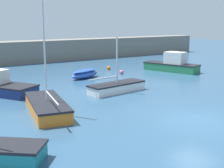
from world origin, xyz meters
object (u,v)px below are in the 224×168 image
(rowboat_with_red_cover, at_px, (85,74))
(cabin_cruiser_white, at_px, (172,64))
(sailboat_tall_mast, at_px, (47,106))
(mooring_buoy_orange, at_px, (109,68))
(sailboat_twin_hulled, at_px, (117,87))
(mooring_buoy_pink, at_px, (122,72))

(rowboat_with_red_cover, xyz_separation_m, cabin_cruiser_white, (9.97, -1.65, 0.35))
(sailboat_tall_mast, xyz_separation_m, mooring_buoy_orange, (12.11, 12.07, -0.22))
(sailboat_twin_hulled, xyz_separation_m, mooring_buoy_orange, (5.44, 9.68, -0.18))
(mooring_buoy_orange, bearing_deg, rowboat_with_red_cover, -147.00)
(cabin_cruiser_white, xyz_separation_m, sailboat_twin_hulled, (-10.68, -4.96, -0.36))
(sailboat_twin_hulled, bearing_deg, mooring_buoy_pink, 45.43)
(cabin_cruiser_white, xyz_separation_m, mooring_buoy_orange, (-5.24, 4.72, -0.55))
(mooring_buoy_orange, bearing_deg, mooring_buoy_pink, -97.45)
(rowboat_with_red_cover, distance_m, cabin_cruiser_white, 10.11)
(mooring_buoy_pink, bearing_deg, rowboat_with_red_cover, 179.20)
(sailboat_tall_mast, xyz_separation_m, rowboat_with_red_cover, (7.39, 9.00, -0.02))
(sailboat_tall_mast, relative_size, rowboat_with_red_cover, 1.80)
(mooring_buoy_pink, bearing_deg, mooring_buoy_orange, 82.55)
(rowboat_with_red_cover, bearing_deg, mooring_buoy_orange, -167.37)
(cabin_cruiser_white, bearing_deg, mooring_buoy_pink, 55.56)
(sailboat_tall_mast, bearing_deg, rowboat_with_red_cover, -28.26)
(sailboat_tall_mast, distance_m, rowboat_with_red_cover, 11.64)
(mooring_buoy_orange, distance_m, mooring_buoy_pink, 3.15)
(rowboat_with_red_cover, relative_size, mooring_buoy_pink, 8.95)
(sailboat_twin_hulled, bearing_deg, sailboat_tall_mast, -167.41)
(sailboat_tall_mast, xyz_separation_m, cabin_cruiser_white, (17.36, 7.35, 0.33))
(sailboat_tall_mast, xyz_separation_m, mooring_buoy_pink, (11.70, 8.94, -0.22))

